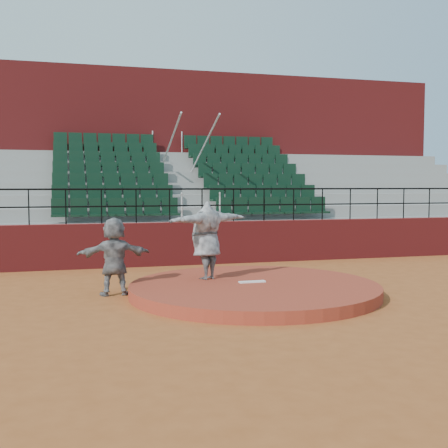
% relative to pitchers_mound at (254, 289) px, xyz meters
% --- Properties ---
extents(ground, '(90.00, 90.00, 0.00)m').
position_rel_pitchers_mound_xyz_m(ground, '(0.00, 0.00, -0.12)').
color(ground, '#994D22').
rests_on(ground, ground).
extents(pitchers_mound, '(5.50, 5.50, 0.25)m').
position_rel_pitchers_mound_xyz_m(pitchers_mound, '(0.00, 0.00, 0.00)').
color(pitchers_mound, maroon).
rests_on(pitchers_mound, ground).
extents(pitching_rubber, '(0.60, 0.15, 0.03)m').
position_rel_pitchers_mound_xyz_m(pitching_rubber, '(0.00, 0.15, 0.14)').
color(pitching_rubber, white).
rests_on(pitching_rubber, pitchers_mound).
extents(boundary_wall, '(24.00, 0.30, 1.30)m').
position_rel_pitchers_mound_xyz_m(boundary_wall, '(0.00, 5.00, 0.53)').
color(boundary_wall, maroon).
rests_on(boundary_wall, ground).
extents(wall_railing, '(24.04, 0.05, 1.03)m').
position_rel_pitchers_mound_xyz_m(wall_railing, '(0.00, 5.00, 1.90)').
color(wall_railing, black).
rests_on(wall_railing, boundary_wall).
extents(seating_deck, '(24.00, 5.97, 4.63)m').
position_rel_pitchers_mound_xyz_m(seating_deck, '(0.00, 8.64, 1.33)').
color(seating_deck, gray).
rests_on(seating_deck, ground).
extents(press_box_facade, '(24.00, 3.00, 7.10)m').
position_rel_pitchers_mound_xyz_m(press_box_facade, '(0.00, 12.60, 3.43)').
color(press_box_facade, maroon).
rests_on(press_box_facade, ground).
extents(pitcher, '(2.26, 1.46, 1.80)m').
position_rel_pitchers_mound_xyz_m(pitcher, '(-0.87, 0.88, 1.02)').
color(pitcher, black).
rests_on(pitcher, pitchers_mound).
extents(fielder, '(1.61, 0.55, 1.72)m').
position_rel_pitchers_mound_xyz_m(fielder, '(-2.98, 0.79, 0.74)').
color(fielder, black).
rests_on(fielder, ground).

